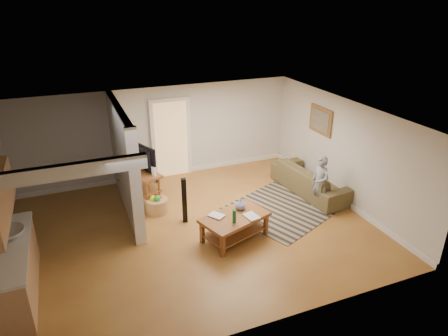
{
  "coord_description": "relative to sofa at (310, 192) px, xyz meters",
  "views": [
    {
      "loc": [
        -2.19,
        -7.11,
        4.71
      ],
      "look_at": [
        0.87,
        0.5,
        1.1
      ],
      "focal_mm": 32.0,
      "sensor_mm": 36.0,
      "label": 1
    }
  ],
  "objects": [
    {
      "name": "speaker_left",
      "position": [
        -3.42,
        -0.21,
        0.53
      ],
      "size": [
        0.12,
        0.12,
        1.06
      ],
      "primitive_type": "cube",
      "rotation": [
        0.0,
        0.0,
        -0.19
      ],
      "color": "black",
      "rests_on": "ground"
    },
    {
      "name": "coffee_table",
      "position": [
        -2.64,
        -1.22,
        0.42
      ],
      "size": [
        1.55,
        1.2,
        0.81
      ],
      "rotation": [
        0.0,
        0.0,
        0.33
      ],
      "color": "#622E17",
      "rests_on": "ground"
    },
    {
      "name": "sofa",
      "position": [
        0.0,
        0.0,
        0.0
      ],
      "size": [
        1.14,
        2.4,
        0.68
      ],
      "primitive_type": "imported",
      "rotation": [
        0.0,
        0.0,
        1.68
      ],
      "color": "#423C21",
      "rests_on": "ground"
    },
    {
      "name": "toddler",
      "position": [
        -3.7,
        2.11,
        0.0
      ],
      "size": [
        0.46,
        0.36,
        0.94
      ],
      "primitive_type": "imported",
      "rotation": [
        0.0,
        0.0,
        3.15
      ],
      "color": "#1D1F3C",
      "rests_on": "ground"
    },
    {
      "name": "toy_basket",
      "position": [
        -3.9,
        0.45,
        0.19
      ],
      "size": [
        0.52,
        0.52,
        0.46
      ],
      "color": "#A57E47",
      "rests_on": "ground"
    },
    {
      "name": "area_rug",
      "position": [
        -0.88,
        -0.4,
        0.01
      ],
      "size": [
        3.44,
        3.04,
        0.01
      ],
      "primitive_type": "cube",
      "rotation": [
        0.0,
        0.0,
        0.4
      ],
      "color": "black",
      "rests_on": "ground"
    },
    {
      "name": "tv_console",
      "position": [
        -4.15,
        1.1,
        0.77
      ],
      "size": [
        0.98,
        1.44,
        1.16
      ],
      "rotation": [
        0.0,
        0.0,
        0.39
      ],
      "color": "#622E17",
      "rests_on": "ground"
    },
    {
      "name": "room_shell",
      "position": [
        -4.37,
        -0.16,
        1.46
      ],
      "size": [
        7.54,
        6.02,
        2.52
      ],
      "color": "beige",
      "rests_on": "ground"
    },
    {
      "name": "speaker_right",
      "position": [
        -3.93,
        1.24,
        0.46
      ],
      "size": [
        0.09,
        0.09,
        0.91
      ],
      "primitive_type": "cube",
      "rotation": [
        0.0,
        0.0,
        -0.03
      ],
      "color": "black",
      "rests_on": "ground"
    },
    {
      "name": "child",
      "position": [
        -0.3,
        -0.78,
        0.0
      ],
      "size": [
        0.4,
        0.53,
        1.31
      ],
      "primitive_type": "imported",
      "rotation": [
        0.0,
        0.0,
        -1.37
      ],
      "color": "gray",
      "rests_on": "ground"
    },
    {
      "name": "ground",
      "position": [
        -3.3,
        -0.59,
        0.0
      ],
      "size": [
        7.5,
        7.5,
        0.0
      ],
      "primitive_type": "plane",
      "color": "brown",
      "rests_on": "ground"
    }
  ]
}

